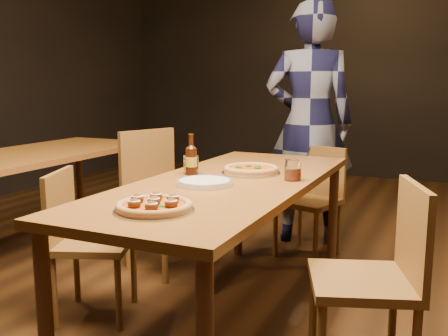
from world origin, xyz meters
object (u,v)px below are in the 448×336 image
at_px(chair_main_sw, 168,198).
at_px(pizza_margherita, 251,170).
at_px(amber_glass, 293,170).
at_px(table_left, 25,163).
at_px(chair_end, 308,201).
at_px(diner, 309,124).
at_px(table_main, 228,194).
at_px(chair_main_nw, 94,242).
at_px(beer_bottle, 191,161).
at_px(plate_stack, 205,183).
at_px(chair_main_e, 362,279).
at_px(pizza_meatball, 154,206).
at_px(water_glass, 191,164).

bearing_deg(chair_main_sw, pizza_margherita, -92.97).
bearing_deg(amber_glass, table_left, 175.12).
height_order(chair_end, diner, diner).
height_order(table_main, table_left, same).
bearing_deg(table_main, chair_main_nw, -158.87).
relative_size(beer_bottle, diner, 0.12).
height_order(pizza_margherita, plate_stack, pizza_margherita).
bearing_deg(chair_main_nw, pizza_margherita, -76.60).
bearing_deg(diner, plate_stack, 70.72).
relative_size(chair_end, plate_stack, 3.07).
bearing_deg(plate_stack, table_left, 164.31).
distance_m(chair_main_nw, chair_end, 1.59).
bearing_deg(amber_glass, chair_main_e, -43.37).
bearing_deg(pizza_margherita, plate_stack, -102.37).
bearing_deg(table_main, plate_stack, -107.43).
bearing_deg(chair_main_sw, table_left, 121.07).
bearing_deg(chair_end, table_left, -139.48).
relative_size(chair_main_sw, pizza_meatball, 3.09).
bearing_deg(table_main, diner, 89.46).
height_order(table_main, water_glass, water_glass).
xyz_separation_m(pizza_margherita, beer_bottle, (-0.27, -0.17, 0.06)).
relative_size(pizza_meatball, plate_stack, 1.18).
xyz_separation_m(chair_main_sw, beer_bottle, (0.43, -0.46, 0.34)).
bearing_deg(amber_glass, chair_main_sw, 158.27).
height_order(table_main, amber_glass, amber_glass).
relative_size(chair_main_sw, chair_end, 1.18).
bearing_deg(chair_end, water_glass, -93.66).
xyz_separation_m(chair_main_e, pizza_margherita, (-0.69, 0.50, 0.33)).
xyz_separation_m(chair_main_sw, diner, (0.68, 0.98, 0.44)).
xyz_separation_m(pizza_meatball, plate_stack, (-0.05, 0.52, -0.01)).
xyz_separation_m(chair_main_nw, beer_bottle, (0.42, 0.31, 0.42)).
xyz_separation_m(chair_main_sw, water_glass, (0.41, -0.43, 0.32)).
relative_size(pizza_margherita, water_glass, 3.13).
height_order(chair_main_sw, pizza_margherita, chair_main_sw).
bearing_deg(pizza_margherita, beer_bottle, -147.63).
height_order(chair_main_sw, amber_glass, chair_main_sw).
bearing_deg(table_left, pizza_margherita, -2.37).
height_order(pizza_meatball, diner, diner).
distance_m(table_main, chair_main_e, 0.81).
height_order(table_main, plate_stack, plate_stack).
bearing_deg(chair_main_e, table_main, -129.95).
relative_size(pizza_meatball, beer_bottle, 1.46).
distance_m(plate_stack, amber_glass, 0.46).
bearing_deg(chair_end, diner, 121.88).
bearing_deg(beer_bottle, amber_glass, 7.93).
height_order(pizza_meatball, amber_glass, amber_glass).
relative_size(amber_glass, diner, 0.06).
bearing_deg(chair_main_nw, table_left, 40.52).
bearing_deg(table_left, beer_bottle, -9.55).
distance_m(pizza_meatball, beer_bottle, 0.78).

